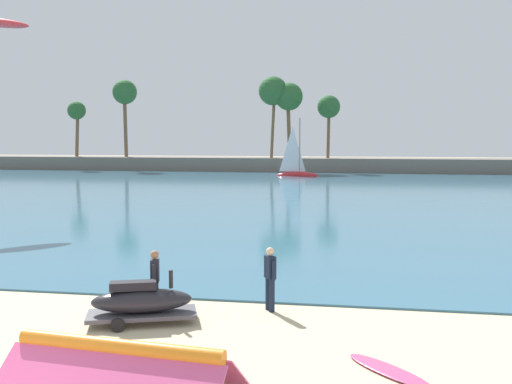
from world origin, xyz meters
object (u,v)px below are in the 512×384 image
at_px(folded_kite, 119,365).
at_px(watercraft_on_trailer, 141,302).
at_px(person_at_waterline, 270,277).
at_px(person_rigging_by_gear, 155,281).
at_px(surfboard, 389,370).
at_px(sailboat_near_shore, 296,170).

bearing_deg(folded_kite, watercraft_on_trailer, 106.48).
height_order(folded_kite, watercraft_on_trailer, watercraft_on_trailer).
xyz_separation_m(watercraft_on_trailer, person_at_waterline, (2.90, 1.58, 0.38)).
bearing_deg(person_rigging_by_gear, surfboard, -25.80).
relative_size(folded_kite, person_rigging_by_gear, 2.45).
height_order(watercraft_on_trailer, surfboard, watercraft_on_trailer).
height_order(person_at_waterline, surfboard, person_at_waterline).
height_order(folded_kite, person_rigging_by_gear, person_rigging_by_gear).
bearing_deg(watercraft_on_trailer, folded_kite, -73.52).
bearing_deg(person_at_waterline, folded_kite, -104.73).
height_order(person_rigging_by_gear, sailboat_near_shore, sailboat_near_shore).
distance_m(watercraft_on_trailer, person_rigging_by_gear, 0.78).
bearing_deg(sailboat_near_shore, watercraft_on_trailer, -87.85).
xyz_separation_m(folded_kite, watercraft_on_trailer, (-1.32, 4.45, -0.25)).
bearing_deg(person_at_waterline, surfboard, -51.87).
bearing_deg(folded_kite, person_at_waterline, 75.27).
bearing_deg(surfboard, person_rigging_by_gear, -159.57).
relative_size(person_rigging_by_gear, sailboat_near_shore, 0.24).
relative_size(folded_kite, watercraft_on_trailer, 1.47).
bearing_deg(sailboat_near_shore, surfboard, -82.13).
distance_m(person_at_waterline, surfboard, 4.70).
relative_size(folded_kite, sailboat_near_shore, 0.58).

